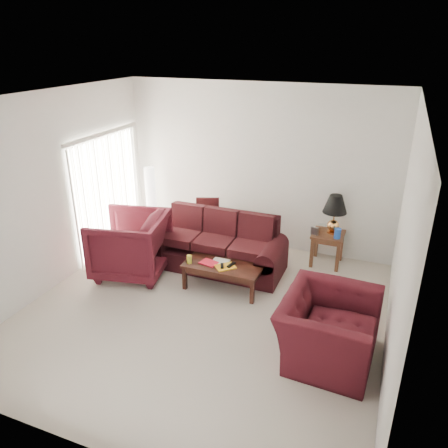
% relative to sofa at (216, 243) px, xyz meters
% --- Properties ---
extents(floor, '(5.00, 5.00, 0.00)m').
position_rel_sofa_xyz_m(floor, '(0.32, -1.31, -0.47)').
color(floor, '#B9AE9E').
rests_on(floor, ground).
extents(blinds, '(0.10, 2.00, 2.16)m').
position_rel_sofa_xyz_m(blinds, '(-2.10, -0.01, 0.61)').
color(blinds, silver).
rests_on(blinds, ground).
extents(sofa, '(2.31, 1.05, 0.93)m').
position_rel_sofa_xyz_m(sofa, '(0.00, 0.00, 0.00)').
color(sofa, black).
rests_on(sofa, ground).
extents(throw_pillow, '(0.47, 0.34, 0.44)m').
position_rel_sofa_xyz_m(throw_pillow, '(-0.50, 0.79, 0.26)').
color(throw_pillow, black).
rests_on(throw_pillow, sofa).
extents(end_table, '(0.56, 0.56, 0.58)m').
position_rel_sofa_xyz_m(end_table, '(1.73, 0.84, -0.18)').
color(end_table, '#4E2B1B').
rests_on(end_table, ground).
extents(table_lamp, '(0.53, 0.53, 0.68)m').
position_rel_sofa_xyz_m(table_lamp, '(1.79, 0.89, 0.46)').
color(table_lamp, '#CE8040').
rests_on(table_lamp, end_table).
extents(clock, '(0.14, 0.10, 0.14)m').
position_rel_sofa_xyz_m(clock, '(1.52, 0.71, 0.18)').
color(clock, '#B7B6BB').
rests_on(clock, end_table).
extents(blue_canister, '(0.13, 0.13, 0.17)m').
position_rel_sofa_xyz_m(blue_canister, '(1.90, 0.70, 0.20)').
color(blue_canister, '#18419F').
rests_on(blue_canister, end_table).
extents(picture_frame, '(0.16, 0.18, 0.05)m').
position_rel_sofa_xyz_m(picture_frame, '(1.59, 0.98, 0.20)').
color(picture_frame, silver).
rests_on(picture_frame, end_table).
extents(floor_lamp, '(0.27, 0.27, 1.43)m').
position_rel_sofa_xyz_m(floor_lamp, '(-1.70, 0.77, 0.25)').
color(floor_lamp, white).
rests_on(floor_lamp, ground).
extents(armchair_left, '(1.36, 1.34, 1.05)m').
position_rel_sofa_xyz_m(armchair_left, '(-1.25, -0.70, 0.06)').
color(armchair_left, '#420F18').
rests_on(armchair_left, ground).
extents(armchair_right, '(1.16, 1.31, 0.82)m').
position_rel_sofa_xyz_m(armchair_right, '(2.14, -1.61, -0.06)').
color(armchair_right, '#3B0D14').
rests_on(armchair_right, ground).
extents(coffee_table, '(1.25, 0.68, 0.43)m').
position_rel_sofa_xyz_m(coffee_table, '(0.36, -0.58, -0.25)').
color(coffee_table, black).
rests_on(coffee_table, ground).
extents(magazine_red, '(0.30, 0.25, 0.02)m').
position_rel_sofa_xyz_m(magazine_red, '(0.14, -0.64, -0.03)').
color(magazine_red, red).
rests_on(magazine_red, coffee_table).
extents(magazine_white, '(0.26, 0.20, 0.01)m').
position_rel_sofa_xyz_m(magazine_white, '(0.29, -0.52, -0.03)').
color(magazine_white, white).
rests_on(magazine_white, coffee_table).
extents(magazine_orange, '(0.36, 0.36, 0.02)m').
position_rel_sofa_xyz_m(magazine_orange, '(0.42, -0.66, -0.03)').
color(magazine_orange, '#F3A91C').
rests_on(magazine_orange, coffee_table).
extents(remote_a, '(0.10, 0.16, 0.02)m').
position_rel_sofa_xyz_m(remote_a, '(0.38, -0.68, -0.01)').
color(remote_a, black).
rests_on(remote_a, coffee_table).
extents(remote_b, '(0.09, 0.19, 0.02)m').
position_rel_sofa_xyz_m(remote_b, '(0.50, -0.60, -0.01)').
color(remote_b, black).
rests_on(remote_b, coffee_table).
extents(yellow_glass, '(0.10, 0.10, 0.13)m').
position_rel_sofa_xyz_m(yellow_glass, '(-0.15, -0.75, 0.03)').
color(yellow_glass, gold).
rests_on(yellow_glass, coffee_table).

